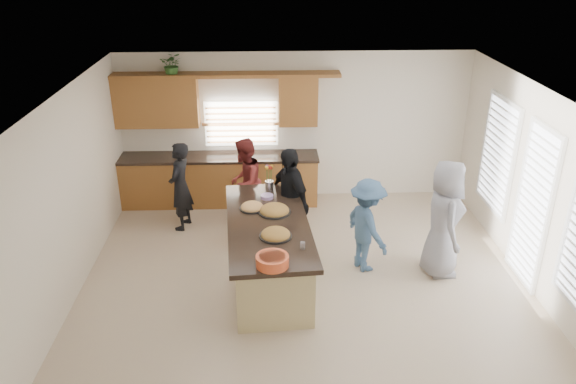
{
  "coord_description": "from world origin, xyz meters",
  "views": [
    {
      "loc": [
        -0.52,
        -7.09,
        4.64
      ],
      "look_at": [
        -0.22,
        0.58,
        1.15
      ],
      "focal_mm": 35.0,
      "sensor_mm": 36.0,
      "label": 1
    }
  ],
  "objects_px": {
    "woman_right_front": "(444,219)",
    "woman_right_back": "(367,225)",
    "salad_bowl": "(272,260)",
    "woman_left_mid": "(245,182)",
    "island": "(268,252)",
    "woman_left_back": "(180,186)",
    "woman_left_front": "(289,199)"
  },
  "relations": [
    {
      "from": "woman_left_mid",
      "to": "woman_left_back",
      "type": "bearing_deg",
      "value": -65.41
    },
    {
      "from": "woman_left_front",
      "to": "woman_left_mid",
      "type": "bearing_deg",
      "value": -168.91
    },
    {
      "from": "island",
      "to": "woman_right_back",
      "type": "height_order",
      "value": "woman_right_back"
    },
    {
      "from": "woman_left_mid",
      "to": "woman_right_back",
      "type": "height_order",
      "value": "woman_left_mid"
    },
    {
      "from": "woman_left_mid",
      "to": "woman_left_front",
      "type": "distance_m",
      "value": 1.14
    },
    {
      "from": "woman_right_front",
      "to": "island",
      "type": "bearing_deg",
      "value": 93.87
    },
    {
      "from": "woman_left_back",
      "to": "woman_right_front",
      "type": "xyz_separation_m",
      "value": [
        4.05,
        -1.6,
        0.12
      ]
    },
    {
      "from": "woman_right_front",
      "to": "woman_right_back",
      "type": "bearing_deg",
      "value": 83.92
    },
    {
      "from": "salad_bowl",
      "to": "woman_right_front",
      "type": "relative_size",
      "value": 0.23
    },
    {
      "from": "island",
      "to": "woman_right_front",
      "type": "xyz_separation_m",
      "value": [
        2.57,
        0.1,
        0.44
      ]
    },
    {
      "from": "island",
      "to": "woman_right_back",
      "type": "xyz_separation_m",
      "value": [
        1.47,
        0.25,
        0.28
      ]
    },
    {
      "from": "woman_left_mid",
      "to": "woman_left_front",
      "type": "height_order",
      "value": "woman_left_front"
    },
    {
      "from": "woman_left_mid",
      "to": "woman_right_front",
      "type": "bearing_deg",
      "value": 78.16
    },
    {
      "from": "island",
      "to": "woman_left_front",
      "type": "bearing_deg",
      "value": 65.81
    },
    {
      "from": "salad_bowl",
      "to": "woman_left_mid",
      "type": "relative_size",
      "value": 0.26
    },
    {
      "from": "woman_left_mid",
      "to": "woman_right_front",
      "type": "distance_m",
      "value": 3.43
    },
    {
      "from": "island",
      "to": "woman_left_back",
      "type": "height_order",
      "value": "woman_left_back"
    },
    {
      "from": "salad_bowl",
      "to": "woman_right_back",
      "type": "relative_size",
      "value": 0.28
    },
    {
      "from": "woman_right_back",
      "to": "woman_right_front",
      "type": "distance_m",
      "value": 1.12
    },
    {
      "from": "woman_left_front",
      "to": "island",
      "type": "bearing_deg",
      "value": -49.21
    },
    {
      "from": "woman_left_front",
      "to": "woman_right_front",
      "type": "height_order",
      "value": "woman_right_front"
    },
    {
      "from": "salad_bowl",
      "to": "woman_left_mid",
      "type": "xyz_separation_m",
      "value": [
        -0.44,
        2.99,
        -0.24
      ]
    },
    {
      "from": "woman_left_back",
      "to": "woman_left_mid",
      "type": "height_order",
      "value": "woman_left_mid"
    },
    {
      "from": "woman_right_back",
      "to": "woman_left_mid",
      "type": "bearing_deg",
      "value": 27.04
    },
    {
      "from": "island",
      "to": "woman_left_back",
      "type": "relative_size",
      "value": 1.79
    },
    {
      "from": "woman_left_back",
      "to": "woman_right_front",
      "type": "bearing_deg",
      "value": 82.14
    },
    {
      "from": "woman_right_back",
      "to": "woman_left_back",
      "type": "bearing_deg",
      "value": 41.01
    },
    {
      "from": "island",
      "to": "woman_left_front",
      "type": "relative_size",
      "value": 1.62
    },
    {
      "from": "woman_left_mid",
      "to": "woman_right_front",
      "type": "relative_size",
      "value": 0.87
    },
    {
      "from": "salad_bowl",
      "to": "woman_left_mid",
      "type": "height_order",
      "value": "woman_left_mid"
    },
    {
      "from": "woman_left_back",
      "to": "salad_bowl",
      "type": "bearing_deg",
      "value": 41.74
    },
    {
      "from": "woman_left_mid",
      "to": "island",
      "type": "bearing_deg",
      "value": 30.44
    }
  ]
}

